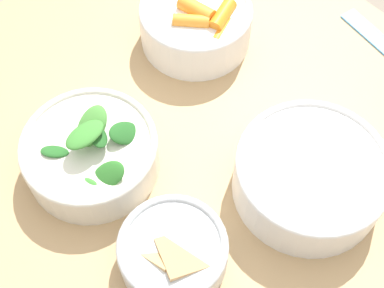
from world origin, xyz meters
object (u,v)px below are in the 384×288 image
(bowl_carrots, at_px, (197,22))
(bowl_cookies, at_px, (173,251))
(bowl_greens, at_px, (91,153))
(bowl_beans_hotdog, at_px, (309,177))

(bowl_carrots, distance_m, bowl_cookies, 0.36)
(bowl_greens, height_order, bowl_beans_hotdog, bowl_greens)
(bowl_beans_hotdog, distance_m, bowl_cookies, 0.20)
(bowl_carrots, relative_size, bowl_greens, 0.95)
(bowl_carrots, distance_m, bowl_beans_hotdog, 0.30)
(bowl_beans_hotdog, relative_size, bowl_cookies, 1.47)
(bowl_carrots, height_order, bowl_cookies, bowl_carrots)
(bowl_carrots, xyz_separation_m, bowl_beans_hotdog, (0.29, -0.07, -0.01))
(bowl_carrots, distance_m, bowl_greens, 0.27)
(bowl_carrots, bearing_deg, bowl_greens, -72.86)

